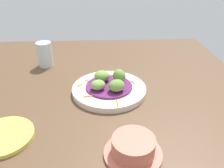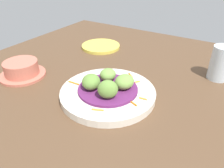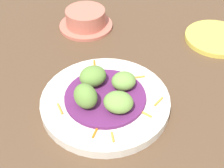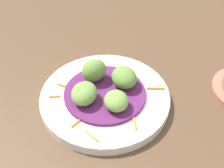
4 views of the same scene
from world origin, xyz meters
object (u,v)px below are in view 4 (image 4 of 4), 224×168
(guac_scoop_left, at_px, (124,77))
(guac_scoop_right, at_px, (84,93))
(guac_scoop_back, at_px, (116,101))
(guac_scoop_center, at_px, (94,71))
(main_plate, at_px, (105,98))

(guac_scoop_left, relative_size, guac_scoop_right, 0.99)
(guac_scoop_right, bearing_deg, guac_scoop_back, -102.14)
(guac_scoop_center, distance_m, guac_scoop_right, 0.06)
(guac_scoop_center, height_order, guac_scoop_right, guac_scoop_center)
(main_plate, distance_m, guac_scoop_center, 0.06)
(guac_scoop_center, bearing_deg, main_plate, -147.14)
(guac_scoop_left, bearing_deg, guac_scoop_center, 77.86)
(main_plate, distance_m, guac_scoop_left, 0.06)
(guac_scoop_right, xyz_separation_m, guac_scoop_back, (-0.01, -0.06, -0.00))
(guac_scoop_center, bearing_deg, guac_scoop_left, -102.14)
(guac_scoop_left, xyz_separation_m, guac_scoop_right, (-0.05, 0.07, -0.00))
(main_plate, distance_m, guac_scoop_back, 0.05)
(guac_scoop_right, relative_size, guac_scoop_back, 1.14)
(guac_scoop_left, xyz_separation_m, guac_scoop_center, (0.01, 0.06, 0.00))
(guac_scoop_left, bearing_deg, main_plate, 122.86)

